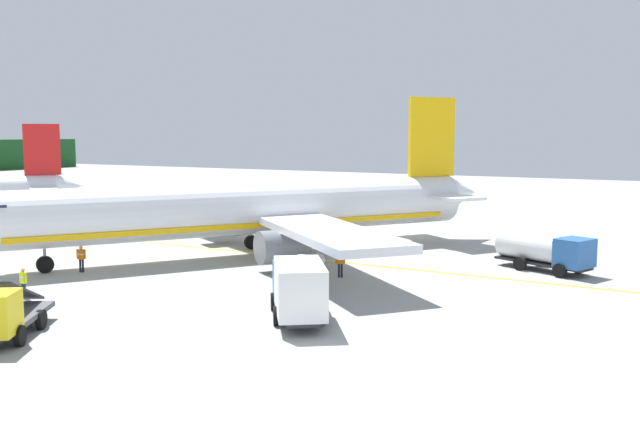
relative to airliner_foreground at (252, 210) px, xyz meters
The scene contains 9 objects.
airliner_foreground is the anchor object (origin of this frame).
service_truck_fuel 18.23m from the airliner_foreground, 137.85° to the right, with size 6.29×5.41×2.92m.
service_truck_baggage 20.59m from the airliner_foreground, 76.93° to the right, with size 4.21×6.66×2.40m.
cargo_container_near 12.43m from the airliner_foreground, 128.98° to the right, with size 2.31×2.31×2.08m.
crew_marshaller 12.38m from the airliner_foreground, 150.25° to the left, with size 0.38×0.59×1.73m.
crew_loader_left 17.47m from the airliner_foreground, 169.22° to the left, with size 0.32×0.62×1.66m.
crew_loader_right 8.83m from the airliner_foreground, 44.09° to the right, with size 0.28×0.63×1.74m.
crew_supervisor 10.28m from the airliner_foreground, 111.69° to the right, with size 0.47×0.50×1.74m.
apron_guide_line 5.84m from the airliner_foreground, 79.80° to the right, with size 0.30×60.00×0.01m, color yellow.
Camera 1 is at (-23.17, -12.72, 8.91)m, focal length 38.63 mm.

